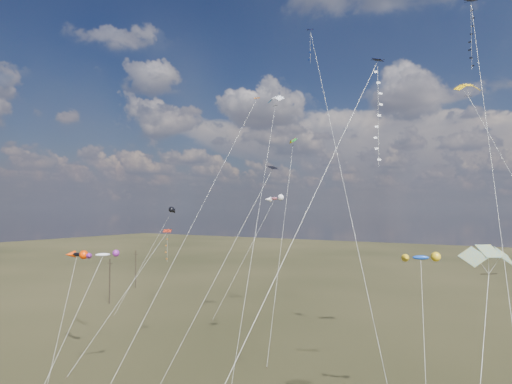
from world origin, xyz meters
The scene contains 17 objects.
utility_pole_near centered at (-38.00, 30.00, 4.09)m, with size 1.40×0.20×8.00m.
utility_pole_far centered at (-46.00, 44.00, 4.09)m, with size 1.40×0.20×8.00m.
diamond_black_high centered at (22.72, 19.92, 32.10)m, with size 5.60×22.99×37.47m.
diamond_navy_tall centered at (6.85, 19.45, 32.71)m, with size 17.05×23.22×38.30m.
diamond_black_mid centered at (1.26, 14.24, 16.36)m, with size 6.29×12.90×21.85m.
diamond_red_low centered at (-10.29, 13.71, 12.04)m, with size 3.93×11.89×14.61m.
diamond_navy_right centered at (18.15, 2.56, 22.61)m, with size 5.87×19.34×27.29m.
diamond_orange_center centered at (-5.58, 18.61, 21.72)m, with size 1.27×28.19×32.87m.
parafoil_yellow centered at (21.72, 25.00, 29.87)m, with size 14.68×18.18×30.66m.
parafoil_blue_white centered at (-1.02, 24.47, 31.31)m, with size 7.94×21.36×32.13m.
parafoil_striped centered at (25.18, -0.60, 14.91)m, with size 2.93×13.89×15.65m.
parafoil_tricolor centered at (-2.63, 32.78, 26.99)m, with size 6.27×18.00×27.76m.
novelty_black_orange centered at (-17.26, 7.12, 11.85)m, with size 7.15×8.10×12.39m.
novelty_orange_black centered at (-24.56, 31.21, 16.72)m, with size 7.14×8.57×17.34m.
novelty_white_purple centered at (-8.40, 3.25, 12.59)m, with size 2.22×8.55×13.04m.
novelty_redwhite_stripe centered at (-9.04, 38.69, 18.67)m, with size 7.74×10.63×19.30m.
novelty_blue_yellow centered at (19.56, 10.82, 13.19)m, with size 3.34×8.84×13.68m.
Camera 1 is at (27.11, -26.83, 17.17)m, focal length 32.00 mm.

